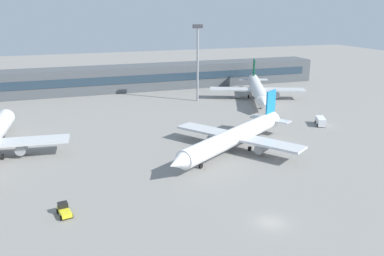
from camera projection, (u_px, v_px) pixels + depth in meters
The scene contains 7 objects.
ground_plane at pixel (184, 141), 95.92m from camera, with size 400.00×400.00×0.00m, color gray.
terminal_building at pixel (129, 78), 153.50m from camera, with size 150.35×12.13×9.00m.
airplane_near at pixel (234, 137), 88.34m from camera, with size 37.71×27.90×10.69m.
airplane_far at pixel (258, 89), 137.89m from camera, with size 31.36×43.60×11.38m.
baggage_tug_yellow at pixel (64, 210), 61.76m from camera, with size 2.33×3.81×1.75m.
service_van_white at pixel (321, 121), 108.51m from camera, with size 4.09×5.55×2.08m.
floodlight_tower_west at pixel (198, 57), 132.93m from camera, with size 3.20×0.80×24.75m.
Camera 1 is at (-28.58, -46.53, 30.16)m, focal length 38.47 mm.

